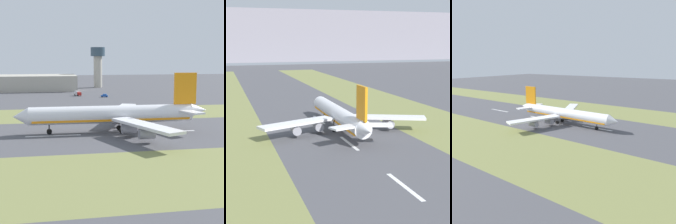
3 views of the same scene
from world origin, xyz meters
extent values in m
plane|color=#4C4C51|center=(0.00, 0.00, 0.00)|extent=(800.00, 800.00, 0.00)
cube|color=olive|center=(-45.00, 0.00, 0.00)|extent=(40.00, 600.00, 0.01)
cube|color=olive|center=(45.00, 0.00, 0.00)|extent=(40.00, 600.00, 0.01)
cube|color=silver|center=(0.00, -16.99, 0.01)|extent=(1.20, 18.00, 0.01)
cube|color=silver|center=(0.00, 23.01, 0.01)|extent=(1.20, 18.00, 0.01)
cylinder|color=white|center=(2.43, 3.01, 6.20)|extent=(6.74, 56.07, 6.00)
cone|color=white|center=(2.84, 33.51, 6.20)|extent=(5.95, 5.08, 5.88)
cone|color=white|center=(2.02, -27.99, 7.00)|extent=(5.18, 6.07, 5.10)
cube|color=orange|center=(2.43, 3.01, 4.55)|extent=(6.41, 53.83, 0.70)
cube|color=white|center=(-15.16, -3.98, 5.30)|extent=(29.20, 16.10, 0.90)
cube|color=white|center=(19.84, -4.44, 5.30)|extent=(29.06, 16.75, 0.90)
cylinder|color=#93939E|center=(-6.62, -0.87, 2.85)|extent=(3.26, 4.84, 3.20)
cylinder|color=#93939E|center=(-15.67, -4.25, 2.85)|extent=(3.26, 4.84, 3.20)
cylinder|color=#93939E|center=(11.38, -1.11, 2.85)|extent=(3.26, 4.84, 3.20)
cylinder|color=#93939E|center=(20.33, -4.73, 2.85)|extent=(3.26, 4.84, 3.20)
cube|color=orange|center=(2.09, -22.99, 14.70)|extent=(0.91, 8.01, 11.00)
cube|color=white|center=(-3.41, -22.91, 7.20)|extent=(10.85, 7.17, 0.60)
cube|color=white|center=(7.59, -23.06, 7.20)|extent=(10.88, 7.38, 0.60)
cylinder|color=#59595E|center=(2.71, 24.29, 2.50)|extent=(0.50, 0.50, 3.20)
cylinder|color=black|center=(2.71, 24.29, 0.90)|extent=(0.92, 1.81, 1.80)
cylinder|color=#59595E|center=(-0.21, 0.05, 2.50)|extent=(0.50, 0.50, 3.20)
cylinder|color=black|center=(-0.21, 0.05, 0.90)|extent=(0.92, 1.81, 1.80)
cylinder|color=#59595E|center=(4.99, -0.02, 2.50)|extent=(0.50, 0.50, 3.20)
cylinder|color=black|center=(4.99, -0.02, 0.90)|extent=(0.92, 1.81, 1.80)
cube|color=#B2AD9E|center=(170.80, 49.97, 5.81)|extent=(36.00, 97.82, 11.61)
cylinder|color=#B2AD9E|center=(189.78, -19.43, 13.01)|extent=(7.00, 7.00, 26.02)
cylinder|color=#334756|center=(189.78, -19.43, 29.69)|extent=(12.00, 12.00, 7.34)
cube|color=#B2231E|center=(122.56, 2.74, 1.50)|extent=(2.68, 2.79, 2.00)
cube|color=silver|center=(125.34, 3.88, 1.80)|extent=(4.53, 3.55, 2.60)
cylinder|color=black|center=(122.98, 1.72, 0.50)|extent=(1.06, 0.70, 1.00)
cylinder|color=black|center=(122.15, 3.76, 0.50)|extent=(1.06, 0.70, 1.00)
cylinder|color=black|center=(126.87, 3.31, 0.50)|extent=(1.06, 0.70, 1.00)
cylinder|color=black|center=(126.04, 5.35, 0.50)|extent=(1.06, 0.70, 1.00)
cube|color=#1E51B2|center=(113.52, -12.51, 0.78)|extent=(2.84, 4.71, 0.90)
cube|color=#1E51B2|center=(113.47, -12.70, 1.63)|extent=(2.08, 2.72, 0.80)
cylinder|color=black|center=(113.01, -10.90, 0.33)|extent=(0.40, 0.70, 0.66)
cylinder|color=black|center=(114.75, -11.35, 0.33)|extent=(0.40, 0.70, 0.66)
cylinder|color=black|center=(112.30, -13.67, 0.33)|extent=(0.40, 0.70, 0.66)
cylinder|color=black|center=(114.04, -14.12, 0.33)|extent=(0.40, 0.70, 0.66)
camera|label=1|loc=(-121.61, 25.83, 25.76)|focal=60.00mm
camera|label=2|loc=(-41.00, -132.72, 34.50)|focal=60.00mm
camera|label=3|loc=(104.75, 72.48, 35.34)|focal=35.00mm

